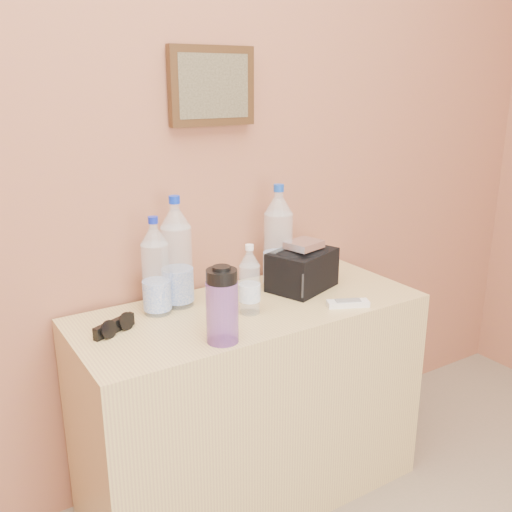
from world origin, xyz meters
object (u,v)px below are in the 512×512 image
Objects in this scene: sunglasses at (114,326)px; foil_packet at (304,244)px; dresser at (251,403)px; ac_remote at (348,303)px; pet_large_c at (278,243)px; pet_large_a at (177,258)px; toiletry_bag at (302,267)px; nalgene_bottle at (222,305)px; pet_small at (250,283)px; pet_large_b at (156,272)px.

foil_packet is (0.67, -0.02, 0.15)m from sunglasses.
sunglasses is at bearing 174.22° from dresser.
pet_large_c is at bearing 133.04° from ac_remote.
pet_large_a is 0.99× the size of pet_large_c.
nalgene_bottle is at bearing -173.10° from toiletry_bag.
ac_remote is at bearing -102.97° from toiletry_bag.
nalgene_bottle is at bearing -141.94° from pet_small.
pet_large_b is at bearing 179.49° from pet_large_c.
pet_large_a reaches higher than dresser.
pet_large_b is 2.13× the size of sunglasses.
foil_packet reaches higher than sunglasses.
pet_large_a is 2.67× the size of ac_remote.
pet_large_a is 0.45m from toiletry_bag.
ac_remote is (0.46, -0.30, -0.15)m from pet_large_a.
dresser is 0.58m from sunglasses.
pet_small is at bearing 178.41° from toiletry_bag.
sunglasses is 0.68m from toiletry_bag.
pet_large_c is at bearing 117.26° from toiletry_bag.
sunglasses is 0.74m from ac_remote.
pet_small is 0.43m from sunglasses.
foil_packet is at bearing 25.21° from nalgene_bottle.
dresser is at bearing -173.05° from foil_packet.
toiletry_bag is (0.24, 0.05, 0.44)m from dresser.
nalgene_bottle is 1.64× the size of ac_remote.
foil_packet is (-0.01, -0.02, 0.09)m from toiletry_bag.
ac_remote is 0.23m from toiletry_bag.
pet_large_a is at bearing -4.08° from sunglasses.
pet_small reaches higher than ac_remote.
dresser is at bearing -22.10° from pet_large_b.
pet_large_b is (-0.28, 0.11, 0.50)m from dresser.
toiletry_bag is at bearing 121.92° from ac_remote.
pet_large_c is 2.71× the size of ac_remote.
pet_large_a reaches higher than nalgene_bottle.
dresser is 0.56m from pet_large_c.
sunglasses is (-0.24, 0.22, -0.09)m from nalgene_bottle.
nalgene_bottle is 1.95× the size of foil_packet.
pet_large_a is 0.32m from nalgene_bottle.
ac_remote is at bearing -71.85° from pet_large_c.
nalgene_bottle is at bearing -154.79° from foil_packet.
toiletry_bag is (0.06, -0.06, -0.08)m from pet_large_c.
pet_large_b is at bearing -162.38° from pet_large_a.
pet_large_c is at bearing -0.51° from pet_large_b.
nalgene_bottle is (-0.38, -0.28, -0.05)m from pet_large_c.
ac_remote is (0.09, -0.27, -0.15)m from pet_large_c.
ac_remote is at bearing -41.37° from sunglasses.
pet_small is at bearing -47.97° from pet_large_a.
pet_small is at bearing -165.16° from foil_packet.
foil_packet is at bearing -14.67° from pet_large_a.
pet_large_a reaches higher than foil_packet.
pet_large_c reaches higher than toiletry_bag.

